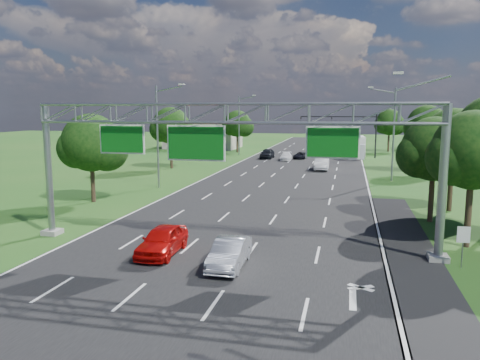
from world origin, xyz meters
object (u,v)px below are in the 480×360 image
(sign_gantry, at_px, (228,125))
(box_truck, at_px, (356,147))
(regulatory_sign, at_px, (463,238))
(traffic_signal, at_px, (354,126))
(red_coupe, at_px, (162,240))
(silver_sedan, at_px, (230,253))

(sign_gantry, relative_size, box_truck, 2.63)
(regulatory_sign, bearing_deg, traffic_signal, 95.20)
(sign_gantry, xyz_separation_m, red_coupe, (-3.07, -2.22, -6.13))
(regulatory_sign, distance_m, red_coupe, 15.20)
(regulatory_sign, bearing_deg, box_truck, 94.53)
(traffic_signal, relative_size, red_coupe, 2.72)
(box_truck, bearing_deg, regulatory_sign, -89.14)
(sign_gantry, relative_size, red_coupe, 5.24)
(regulatory_sign, xyz_separation_m, red_coupe, (-15.14, -1.20, -0.74))
(silver_sedan, height_order, box_truck, box_truck)
(traffic_signal, relative_size, box_truck, 1.37)
(red_coupe, bearing_deg, silver_sedan, -17.36)
(sign_gantry, distance_m, silver_sedan, 7.11)
(traffic_signal, distance_m, silver_sedan, 56.88)
(red_coupe, distance_m, silver_sedan, 4.17)
(traffic_signal, bearing_deg, silver_sedan, -96.28)
(red_coupe, relative_size, box_truck, 0.50)
(sign_gantry, height_order, box_truck, sign_gantry)
(sign_gantry, bearing_deg, silver_sedan, -74.32)
(red_coupe, bearing_deg, box_truck, 77.81)
(sign_gantry, bearing_deg, traffic_signal, 82.32)
(sign_gantry, relative_size, silver_sedan, 5.58)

